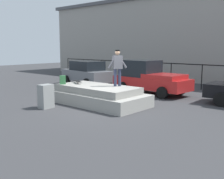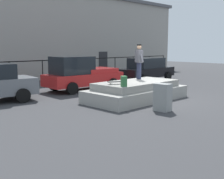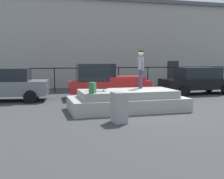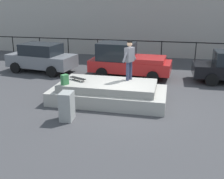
% 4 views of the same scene
% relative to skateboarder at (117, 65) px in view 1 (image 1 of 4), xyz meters
% --- Properties ---
extents(ground_plane, '(60.00, 60.00, 0.00)m').
position_rel_skateboarder_xyz_m(ground_plane, '(-0.03, -0.80, -1.84)').
color(ground_plane, '#38383A').
extents(concrete_ledge, '(4.89, 2.37, 0.87)m').
position_rel_skateboarder_xyz_m(concrete_ledge, '(-0.80, -0.54, -1.44)').
color(concrete_ledge, '#9E9B93').
rests_on(concrete_ledge, ground_plane).
extents(skateboarder, '(0.50, 0.90, 1.68)m').
position_rel_skateboarder_xyz_m(skateboarder, '(0.00, 0.00, 0.00)').
color(skateboarder, '#2D334C').
rests_on(skateboarder, concrete_ledge).
extents(skateboard, '(0.83, 0.55, 0.12)m').
position_rel_skateboarder_xyz_m(skateboard, '(-2.14, -0.59, -0.87)').
color(skateboard, black).
rests_on(skateboard, concrete_ledge).
extents(backpack, '(0.32, 0.34, 0.42)m').
position_rel_skateboarder_xyz_m(backpack, '(-2.46, -1.26, -0.76)').
color(backpack, '#33723F').
rests_on(backpack, concrete_ledge).
extents(car_grey_sedan_near, '(4.28, 2.49, 1.70)m').
position_rel_skateboarder_xyz_m(car_grey_sedan_near, '(-5.93, 3.64, -0.97)').
color(car_grey_sedan_near, slate).
rests_on(car_grey_sedan_near, ground_plane).
extents(car_red_pickup_mid, '(4.62, 2.19, 1.91)m').
position_rel_skateboarder_xyz_m(car_red_pickup_mid, '(-0.69, 3.60, -0.91)').
color(car_red_pickup_mid, '#B21E1E').
rests_on(car_red_pickup_mid, ground_plane).
extents(utility_box, '(0.48, 0.63, 1.05)m').
position_rel_skateboarder_xyz_m(utility_box, '(-1.83, -2.70, -1.31)').
color(utility_box, gray).
rests_on(utility_box, ground_plane).
extents(fence_row, '(24.06, 0.06, 1.61)m').
position_rel_skateboarder_xyz_m(fence_row, '(-0.03, 6.92, -0.68)').
color(fence_row, black).
rests_on(fence_row, ground_plane).
extents(warehouse_building, '(33.68, 7.96, 6.88)m').
position_rel_skateboarder_xyz_m(warehouse_building, '(-0.03, 13.31, 1.61)').
color(warehouse_building, gray).
rests_on(warehouse_building, ground_plane).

